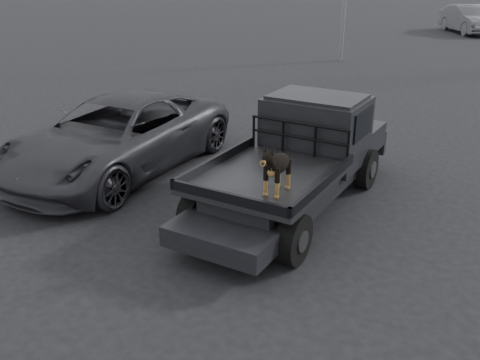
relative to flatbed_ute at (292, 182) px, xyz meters
The scene contains 7 objects.
ground 1.70m from the flatbed_ute, 71.56° to the right, with size 120.00×120.00×0.00m, color black.
flatbed_ute is the anchor object (origin of this frame).
ute_cab 1.31m from the flatbed_ute, 90.00° to the left, with size 1.72×1.30×0.88m, color black, non-canonical shape.
headache_rack 0.76m from the flatbed_ute, 90.00° to the left, with size 1.80×0.08×0.55m, color black, non-canonical shape.
dog 1.71m from the flatbed_ute, 73.96° to the right, with size 0.32×0.60×0.74m, color black, non-canonical shape.
parked_suv 3.81m from the flatbed_ute, behind, with size 2.48×5.38×1.50m, color #333338.
distant_car_a 27.09m from the flatbed_ute, 92.82° to the left, with size 1.68×4.80×1.58m, color #515256.
Camera 1 is at (3.01, -6.26, 4.03)m, focal length 40.00 mm.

